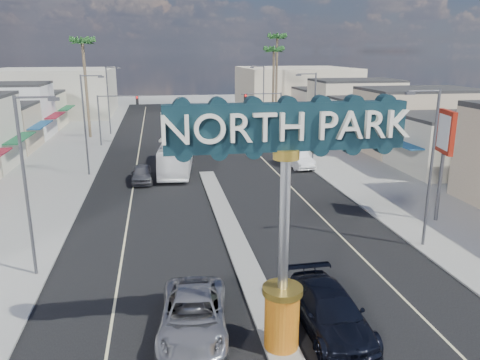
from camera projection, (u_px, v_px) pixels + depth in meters
name	position (u px, v px, depth m)	size (l,w,h in m)	color
ground	(205.00, 171.00, 44.35)	(160.00, 160.00, 0.00)	gray
road	(205.00, 171.00, 44.35)	(20.00, 120.00, 0.01)	black
median_island	(232.00, 232.00, 29.14)	(1.30, 30.00, 0.16)	gray
sidewalk_left	(50.00, 177.00, 41.99)	(8.00, 120.00, 0.12)	gray
sidewalk_right	(345.00, 164.00, 46.68)	(8.00, 120.00, 0.12)	gray
storefront_row_right	(381.00, 115.00, 59.92)	(12.00, 42.00, 6.00)	#B7B29E
backdrop_far_left	(54.00, 92.00, 82.32)	(20.00, 20.00, 8.00)	#B7B29E
backdrop_far_right	(295.00, 89.00, 89.70)	(20.00, 20.00, 8.00)	beige
gateway_sign	(285.00, 201.00, 16.17)	(8.20, 1.50, 9.15)	#CB500F
traffic_signal_left	(114.00, 110.00, 54.96)	(5.09, 0.45, 6.00)	#47474C
traffic_signal_right	(267.00, 107.00, 58.04)	(5.09, 0.45, 6.00)	#47474C
streetlight_l_near	(28.00, 179.00, 22.27)	(2.03, 0.22, 9.00)	#47474C
streetlight_l_mid	(86.00, 120.00, 41.26)	(2.03, 0.22, 9.00)	#47474C
streetlight_l_far	(109.00, 97.00, 62.14)	(2.03, 0.22, 9.00)	#47474C
streetlight_r_near	(429.00, 161.00, 25.76)	(2.03, 0.22, 9.00)	#47474C
streetlight_r_mid	(313.00, 115.00, 44.75)	(2.03, 0.22, 9.00)	#47474C
streetlight_r_far	(262.00, 95.00, 65.64)	(2.03, 0.22, 9.00)	#47474C
palm_left_far	(83.00, 47.00, 58.11)	(2.60, 2.60, 13.10)	brown
palm_right_mid	(274.00, 54.00, 68.40)	(2.60, 2.60, 12.10)	brown
palm_right_far	(277.00, 42.00, 73.95)	(2.60, 2.60, 14.10)	brown
suv_left	(193.00, 315.00, 18.57)	(2.65, 5.76, 1.60)	#A7A6AB
suv_right	(330.00, 312.00, 18.76)	(2.36, 5.81, 1.69)	black
car_parked_left	(142.00, 174.00, 40.30)	(1.75, 4.34, 1.48)	slate
car_parked_right	(297.00, 158.00, 45.60)	(1.78, 5.11, 1.68)	white
city_bus	(177.00, 154.00, 44.14)	(2.63, 11.26, 3.14)	white
bank_pylon_sign	(445.00, 138.00, 29.57)	(0.74, 2.28, 7.27)	#47474C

